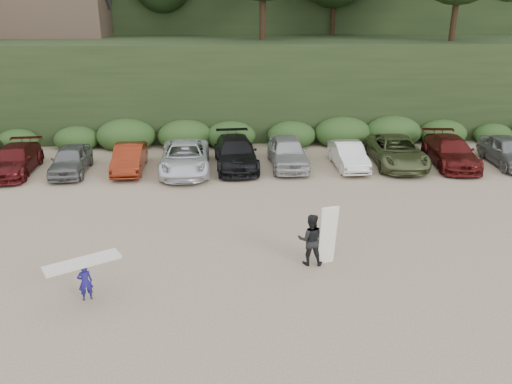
{
  "coord_description": "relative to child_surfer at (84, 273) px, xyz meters",
  "views": [
    {
      "loc": [
        0.81,
        -15.5,
        8.36
      ],
      "look_at": [
        1.78,
        3.0,
        1.3
      ],
      "focal_mm": 35.0,
      "sensor_mm": 36.0,
      "label": 1
    }
  ],
  "objects": [
    {
      "name": "ground",
      "position": [
        3.59,
        2.39,
        -0.88
      ],
      "size": [
        120.0,
        120.0,
        0.0
      ],
      "primitive_type": "plane",
      "color": "tan",
      "rests_on": "ground"
    },
    {
      "name": "parked_cars",
      "position": [
        3.32,
        12.44,
        -0.13
      ],
      "size": [
        39.7,
        6.19,
        1.63
      ],
      "color": "#B6B6BB",
      "rests_on": "ground"
    },
    {
      "name": "child_surfer",
      "position": [
        0.0,
        0.0,
        0.0
      ],
      "size": [
        2.18,
        1.61,
        1.3
      ],
      "color": "navy",
      "rests_on": "ground"
    },
    {
      "name": "adult_surfer",
      "position": [
        7.07,
        1.84,
        0.04
      ],
      "size": [
        1.36,
        0.77,
        2.14
      ],
      "color": "black",
      "rests_on": "ground"
    }
  ]
}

